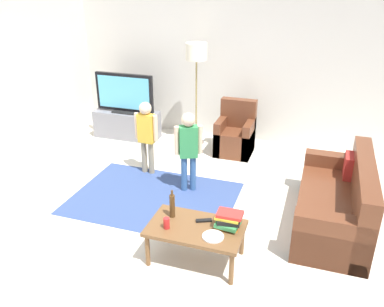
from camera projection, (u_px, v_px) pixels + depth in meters
name	position (u px, v px, depth m)	size (l,w,h in m)	color
ground	(177.00, 219.00, 5.04)	(7.80, 7.80, 0.00)	beige
wall_back	(235.00, 65.00, 7.07)	(6.00, 0.12, 2.70)	silver
area_rug	(154.00, 198.00, 5.51)	(2.20, 1.60, 0.01)	#33477A
tv_stand	(127.00, 125.00, 7.46)	(1.20, 0.44, 0.50)	slate
tv	(124.00, 94.00, 7.19)	(1.10, 0.28, 0.71)	black
couch	(340.00, 205.00, 4.80)	(0.80, 1.80, 0.86)	brown
armchair	(235.00, 136.00, 6.80)	(0.60, 0.60, 0.90)	brown
floor_lamp	(196.00, 57.00, 6.68)	(0.36, 0.36, 1.78)	#262626
child_near_tv	(146.00, 131.00, 5.94)	(0.38, 0.18, 1.13)	gray
child_center	(188.00, 145.00, 5.44)	(0.36, 0.22, 1.15)	#33598C
coffee_table	(196.00, 230.00, 4.19)	(1.00, 0.60, 0.42)	brown
book_stack	(229.00, 220.00, 4.13)	(0.28, 0.24, 0.17)	orange
bottle	(172.00, 206.00, 4.28)	(0.06, 0.06, 0.32)	#4C3319
tv_remote	(204.00, 220.00, 4.25)	(0.17, 0.05, 0.02)	black
soda_can	(167.00, 223.00, 4.12)	(0.07, 0.07, 0.12)	red
plate	(213.00, 237.00, 4.00)	(0.22, 0.22, 0.02)	white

